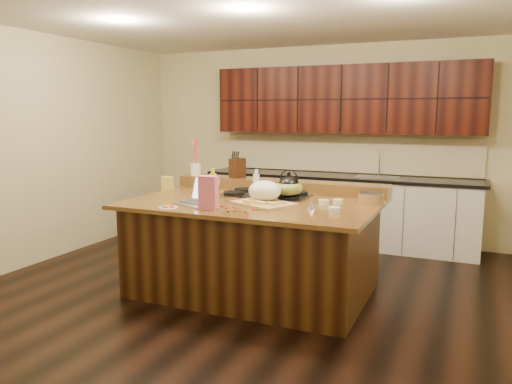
% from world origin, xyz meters
% --- Properties ---
extents(room, '(5.52, 5.02, 2.72)m').
position_xyz_m(room, '(0.00, 0.00, 1.35)').
color(room, black).
rests_on(room, ground).
extents(island, '(2.40, 1.60, 0.92)m').
position_xyz_m(island, '(0.00, 0.00, 0.46)').
color(island, black).
rests_on(island, ground).
extents(back_ledge, '(2.40, 0.30, 0.12)m').
position_xyz_m(back_ledge, '(0.00, 0.70, 0.98)').
color(back_ledge, black).
rests_on(back_ledge, island).
extents(cooktop, '(0.92, 0.52, 0.05)m').
position_xyz_m(cooktop, '(0.00, 0.30, 0.94)').
color(cooktop, gray).
rests_on(cooktop, island).
extents(back_counter, '(3.70, 0.66, 2.40)m').
position_xyz_m(back_counter, '(0.30, 2.23, 0.98)').
color(back_counter, silver).
rests_on(back_counter, ground).
extents(kettle, '(0.27, 0.27, 0.19)m').
position_xyz_m(kettle, '(0.30, 0.17, 1.06)').
color(kettle, black).
rests_on(kettle, cooktop).
extents(green_bowl, '(0.31, 0.31, 0.15)m').
position_xyz_m(green_bowl, '(0.30, 0.17, 1.04)').
color(green_bowl, olive).
rests_on(green_bowl, cooktop).
extents(laptop, '(0.44, 0.40, 0.25)m').
position_xyz_m(laptop, '(-0.40, -0.37, 0.99)').
color(laptop, '#B7B7BC').
rests_on(laptop, island).
extents(oil_bottle, '(0.09, 0.09, 0.27)m').
position_xyz_m(oil_bottle, '(-0.36, -0.17, 1.06)').
color(oil_bottle, gold).
rests_on(oil_bottle, island).
extents(vinegar_bottle, '(0.08, 0.08, 0.25)m').
position_xyz_m(vinegar_bottle, '(-0.02, 0.11, 1.04)').
color(vinegar_bottle, silver).
rests_on(vinegar_bottle, island).
extents(wooden_tray, '(0.65, 0.58, 0.22)m').
position_xyz_m(wooden_tray, '(0.15, -0.10, 1.02)').
color(wooden_tray, tan).
rests_on(wooden_tray, island).
extents(ramekin_a, '(0.12, 0.12, 0.04)m').
position_xyz_m(ramekin_a, '(0.87, -0.24, 0.94)').
color(ramekin_a, white).
rests_on(ramekin_a, island).
extents(ramekin_b, '(0.11, 0.11, 0.04)m').
position_xyz_m(ramekin_b, '(0.80, 0.16, 0.94)').
color(ramekin_b, white).
rests_on(ramekin_b, island).
extents(ramekin_c, '(0.11, 0.11, 0.04)m').
position_xyz_m(ramekin_c, '(0.68, 0.08, 0.94)').
color(ramekin_c, white).
rests_on(ramekin_c, island).
extents(strainer_bowl, '(0.31, 0.31, 0.09)m').
position_xyz_m(strainer_bowl, '(1.08, 0.30, 0.97)').
color(strainer_bowl, '#996B3F').
rests_on(strainer_bowl, island).
extents(kitchen_timer, '(0.08, 0.08, 0.07)m').
position_xyz_m(kitchen_timer, '(0.66, -0.20, 0.96)').
color(kitchen_timer, silver).
rests_on(kitchen_timer, island).
extents(pink_bag, '(0.17, 0.10, 0.30)m').
position_xyz_m(pink_bag, '(-0.19, -0.58, 1.07)').
color(pink_bag, '#DC6786').
rests_on(pink_bag, island).
extents(candy_plate, '(0.22, 0.22, 0.01)m').
position_xyz_m(candy_plate, '(-0.55, -0.67, 0.93)').
color(candy_plate, white).
rests_on(candy_plate, island).
extents(package_box, '(0.12, 0.09, 0.16)m').
position_xyz_m(package_box, '(-1.15, 0.21, 1.00)').
color(package_box, gold).
rests_on(package_box, island).
extents(utensil_crock, '(0.13, 0.13, 0.14)m').
position_xyz_m(utensil_crock, '(-1.07, 0.70, 1.11)').
color(utensil_crock, white).
rests_on(utensil_crock, back_ledge).
extents(knife_block, '(0.15, 0.20, 0.22)m').
position_xyz_m(knife_block, '(-0.52, 0.70, 1.15)').
color(knife_block, black).
rests_on(knife_block, back_ledge).
extents(gumdrop_0, '(0.02, 0.02, 0.02)m').
position_xyz_m(gumdrop_0, '(-0.13, -0.42, 0.93)').
color(gumdrop_0, red).
rests_on(gumdrop_0, island).
extents(gumdrop_1, '(0.02, 0.02, 0.02)m').
position_xyz_m(gumdrop_1, '(-0.10, -0.56, 0.93)').
color(gumdrop_1, '#198C26').
rests_on(gumdrop_1, island).
extents(gumdrop_2, '(0.02, 0.02, 0.02)m').
position_xyz_m(gumdrop_2, '(0.07, -0.58, 0.93)').
color(gumdrop_2, red).
rests_on(gumdrop_2, island).
extents(gumdrop_3, '(0.02, 0.02, 0.02)m').
position_xyz_m(gumdrop_3, '(-0.22, -0.57, 0.93)').
color(gumdrop_3, '#198C26').
rests_on(gumdrop_3, island).
extents(gumdrop_4, '(0.02, 0.02, 0.02)m').
position_xyz_m(gumdrop_4, '(-0.05, -0.49, 0.93)').
color(gumdrop_4, red).
rests_on(gumdrop_4, island).
extents(gumdrop_5, '(0.02, 0.02, 0.02)m').
position_xyz_m(gumdrop_5, '(0.22, -0.43, 0.93)').
color(gumdrop_5, '#198C26').
rests_on(gumdrop_5, island).
extents(gumdrop_6, '(0.02, 0.02, 0.02)m').
position_xyz_m(gumdrop_6, '(0.19, -0.44, 0.93)').
color(gumdrop_6, red).
rests_on(gumdrop_6, island).
extents(gumdrop_7, '(0.02, 0.02, 0.02)m').
position_xyz_m(gumdrop_7, '(0.02, -0.62, 0.93)').
color(gumdrop_7, '#198C26').
rests_on(gumdrop_7, island).
extents(gumdrop_8, '(0.02, 0.02, 0.02)m').
position_xyz_m(gumdrop_8, '(0.18, -0.58, 0.93)').
color(gumdrop_8, red).
rests_on(gumdrop_8, island).
extents(gumdrop_9, '(0.02, 0.02, 0.02)m').
position_xyz_m(gumdrop_9, '(-0.02, -0.41, 0.93)').
color(gumdrop_9, '#198C26').
rests_on(gumdrop_9, island).
extents(gumdrop_10, '(0.02, 0.02, 0.02)m').
position_xyz_m(gumdrop_10, '(0.03, -0.61, 0.93)').
color(gumdrop_10, red).
rests_on(gumdrop_10, island).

